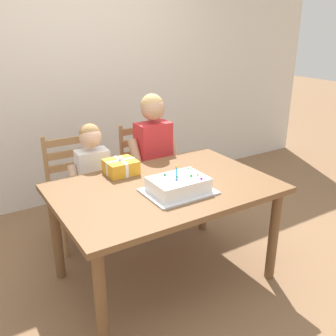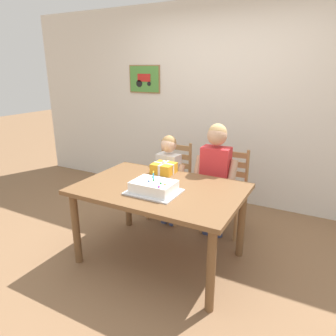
% 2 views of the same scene
% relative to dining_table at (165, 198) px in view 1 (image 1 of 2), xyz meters
% --- Properties ---
extents(ground_plane, '(20.00, 20.00, 0.00)m').
position_rel_dining_table_xyz_m(ground_plane, '(0.00, 0.00, -0.66)').
color(ground_plane, '#846042').
extents(back_wall, '(6.40, 0.11, 2.60)m').
position_rel_dining_table_xyz_m(back_wall, '(-0.00, 1.72, 0.64)').
color(back_wall, silver).
rests_on(back_wall, ground).
extents(dining_table, '(1.49, 0.99, 0.75)m').
position_rel_dining_table_xyz_m(dining_table, '(0.00, 0.00, 0.00)').
color(dining_table, brown).
rests_on(dining_table, ground).
extents(birthday_cake, '(0.44, 0.34, 0.19)m').
position_rel_dining_table_xyz_m(birthday_cake, '(0.02, -0.14, 0.14)').
color(birthday_cake, silver).
rests_on(birthday_cake, dining_table).
extents(gift_box_red_large, '(0.22, 0.21, 0.14)m').
position_rel_dining_table_xyz_m(gift_box_red_large, '(-0.16, 0.36, 0.14)').
color(gift_box_red_large, gold).
rests_on(gift_box_red_large, dining_table).
extents(chair_left, '(0.43, 0.43, 0.92)m').
position_rel_dining_table_xyz_m(chair_left, '(-0.35, 0.87, -0.19)').
color(chair_left, '#A87A4C').
rests_on(chair_left, ground).
extents(chair_right, '(0.43, 0.43, 0.92)m').
position_rel_dining_table_xyz_m(chair_right, '(0.35, 0.87, -0.19)').
color(chair_right, '#A87A4C').
rests_on(chair_right, ground).
extents(child_older, '(0.45, 0.26, 1.25)m').
position_rel_dining_table_xyz_m(child_older, '(0.29, 0.66, 0.10)').
color(child_older, '#38426B').
rests_on(child_older, ground).
extents(child_younger, '(0.40, 0.23, 1.07)m').
position_rel_dining_table_xyz_m(child_younger, '(-0.26, 0.66, -0.01)').
color(child_younger, '#38426B').
rests_on(child_younger, ground).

